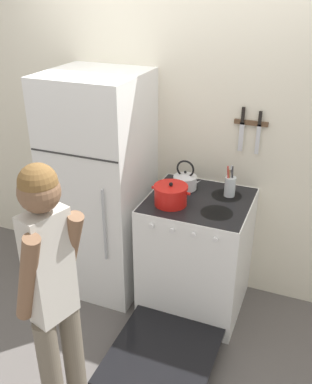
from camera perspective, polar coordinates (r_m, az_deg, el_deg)
ground_plane at (r=3.92m, az=2.38°, el=-10.20°), size 14.00×14.00×0.00m
wall_back at (r=3.35m, az=2.97°, el=7.86°), size 10.00×0.06×2.55m
refrigerator at (r=3.38m, az=-7.38°, el=0.68°), size 0.70×0.71×1.77m
stove_range at (r=3.28m, az=5.19°, el=-8.59°), size 0.74×1.45×0.93m
dutch_oven_pot at (r=2.96m, az=1.98°, el=-0.39°), size 0.28×0.24×0.17m
tea_kettle at (r=3.20m, az=3.92°, el=1.58°), size 0.22×0.18×0.23m
utensil_jar at (r=3.12m, az=9.84°, el=0.83°), size 0.08×0.08×0.24m
person at (r=2.25m, az=-13.57°, el=-13.09°), size 0.33×0.38×1.64m
wall_knife_strip at (r=3.13m, az=12.50°, el=8.86°), size 0.24×0.03×0.33m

